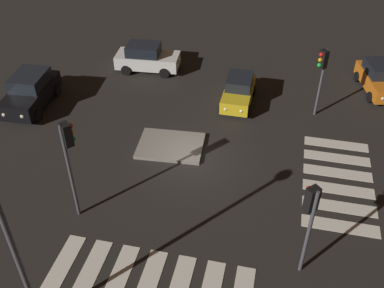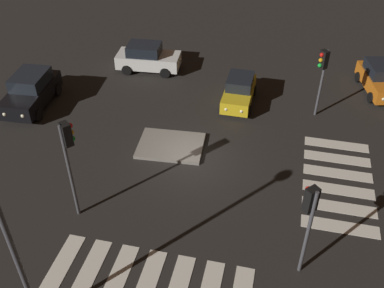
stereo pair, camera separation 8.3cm
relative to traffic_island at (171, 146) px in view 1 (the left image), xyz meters
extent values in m
plane|color=black|center=(1.30, -0.77, -0.09)|extent=(80.00, 80.00, 0.00)
cube|color=gray|center=(0.00, 0.00, 0.00)|extent=(3.46, 2.70, 0.18)
cube|color=black|center=(-8.82, 2.02, 0.67)|extent=(2.21, 4.53, 0.90)
cube|color=black|center=(-8.84, 2.29, 1.49)|extent=(1.88, 2.37, 0.73)
cylinder|color=black|center=(-7.80, 0.73, 0.26)|extent=(0.31, 0.73, 0.71)
cylinder|color=black|center=(-9.64, 0.60, 0.26)|extent=(0.31, 0.73, 0.71)
cylinder|color=black|center=(-8.00, 3.45, 0.26)|extent=(0.31, 0.73, 0.71)
cylinder|color=black|center=(-9.84, 3.32, 0.26)|extent=(0.31, 0.73, 0.71)
sphere|color=#F2EABF|center=(-8.15, -0.09, 0.67)|extent=(0.24, 0.24, 0.24)
sphere|color=#F2EABF|center=(-9.18, -0.16, 0.67)|extent=(0.24, 0.24, 0.24)
cube|color=orange|center=(10.87, 8.18, 0.59)|extent=(2.57, 4.25, 0.81)
cube|color=black|center=(10.81, 8.41, 1.33)|extent=(1.98, 2.33, 0.66)
cylinder|color=black|center=(10.34, 6.79, 0.23)|extent=(0.37, 0.67, 0.64)
cylinder|color=black|center=(11.39, 9.57, 0.23)|extent=(0.37, 0.67, 0.64)
cylinder|color=black|center=(9.77, 9.18, 0.23)|extent=(0.37, 0.67, 0.64)
sphere|color=#F2EABF|center=(10.86, 6.18, 0.59)|extent=(0.21, 0.21, 0.21)
cube|color=gold|center=(2.76, 4.97, 0.54)|extent=(1.61, 3.67, 0.75)
cube|color=black|center=(2.77, 5.19, 1.22)|extent=(1.45, 1.89, 0.61)
cylinder|color=black|center=(3.52, 3.83, 0.20)|extent=(0.22, 0.59, 0.59)
cylinder|color=black|center=(1.98, 3.85, 0.20)|extent=(0.22, 0.59, 0.59)
cylinder|color=black|center=(3.54, 6.10, 0.20)|extent=(0.22, 0.59, 0.59)
cylinder|color=black|center=(2.01, 6.11, 0.20)|extent=(0.22, 0.59, 0.59)
sphere|color=#F2EABF|center=(3.18, 3.18, 0.54)|extent=(0.20, 0.20, 0.20)
sphere|color=#F2EABF|center=(2.31, 3.18, 0.54)|extent=(0.20, 0.20, 0.20)
cube|color=silver|center=(-3.57, 7.72, 0.61)|extent=(4.18, 2.04, 0.83)
cube|color=black|center=(-3.82, 7.70, 1.36)|extent=(2.19, 1.73, 0.67)
cylinder|color=black|center=(-2.38, 8.66, 0.24)|extent=(0.67, 0.29, 0.65)
cylinder|color=black|center=(-2.26, 6.96, 0.24)|extent=(0.67, 0.29, 0.65)
cylinder|color=black|center=(-4.89, 8.48, 0.24)|extent=(0.67, 0.29, 0.65)
cylinder|color=black|center=(-4.77, 6.77, 0.24)|extent=(0.67, 0.29, 0.65)
sphere|color=#F2EABF|center=(-1.63, 8.34, 0.61)|extent=(0.22, 0.22, 0.22)
sphere|color=#F2EABF|center=(-1.56, 7.39, 0.61)|extent=(0.22, 0.22, 0.22)
cylinder|color=#47474C|center=(6.72, -6.21, 1.94)|extent=(0.14, 0.14, 4.05)
cube|color=black|center=(6.59, -6.08, 3.48)|extent=(0.54, 0.54, 0.96)
sphere|color=red|center=(6.45, -5.94, 3.78)|extent=(0.22, 0.22, 0.22)
sphere|color=orange|center=(6.45, -5.94, 3.48)|extent=(0.22, 0.22, 0.22)
sphere|color=green|center=(6.45, -5.94, 3.18)|extent=(0.22, 0.22, 0.22)
cylinder|color=#47474C|center=(-2.65, -5.37, 2.23)|extent=(0.14, 0.14, 4.63)
cube|color=black|center=(-2.53, -5.23, 4.06)|extent=(0.54, 0.53, 0.96)
sphere|color=red|center=(-2.40, -5.08, 4.36)|extent=(0.22, 0.22, 0.22)
sphere|color=orange|center=(-2.40, -5.08, 4.06)|extent=(0.22, 0.22, 0.22)
sphere|color=green|center=(-2.40, -5.08, 3.76)|extent=(0.22, 0.22, 0.22)
cylinder|color=#47474C|center=(7.19, 4.73, 1.90)|extent=(0.14, 0.14, 3.98)
cube|color=black|center=(7.06, 4.61, 3.41)|extent=(0.53, 0.54, 0.96)
sphere|color=red|center=(6.91, 4.48, 3.71)|extent=(0.22, 0.22, 0.22)
sphere|color=orange|center=(6.91, 4.48, 3.41)|extent=(0.22, 0.22, 0.22)
sphere|color=green|center=(6.91, 4.48, 3.11)|extent=(0.22, 0.22, 0.22)
cylinder|color=#47474C|center=(-1.85, -10.30, 3.23)|extent=(0.18, 0.18, 6.64)
cube|color=silver|center=(-2.15, -8.17, -0.08)|extent=(0.70, 3.20, 0.02)
cube|color=silver|center=(-1.00, -8.17, -0.08)|extent=(0.70, 3.20, 0.02)
cube|color=silver|center=(0.15, -8.17, -0.08)|extent=(0.70, 3.20, 0.02)
cube|color=silver|center=(1.30, -8.17, -0.08)|extent=(0.70, 3.20, 0.02)
cube|color=silver|center=(8.31, -3.65, -0.08)|extent=(3.20, 0.70, 0.02)
cube|color=silver|center=(8.31, -2.50, -0.08)|extent=(3.20, 0.70, 0.02)
cube|color=silver|center=(8.31, -1.35, -0.08)|extent=(3.20, 0.70, 0.02)
cube|color=silver|center=(8.31, -0.20, -0.08)|extent=(3.20, 0.70, 0.02)
cube|color=silver|center=(8.31, 0.95, -0.08)|extent=(3.20, 0.70, 0.02)
cube|color=silver|center=(8.31, 2.10, -0.08)|extent=(3.20, 0.70, 0.02)
camera|label=1|loc=(5.03, -17.28, 13.95)|focal=41.54mm
camera|label=2|loc=(5.11, -17.26, 13.95)|focal=41.54mm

